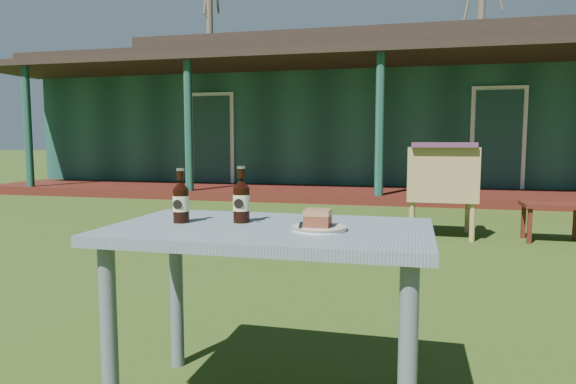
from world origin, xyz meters
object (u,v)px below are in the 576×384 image
(cola_bottle_near, at_px, (241,200))
(side_table, at_px, (554,209))
(plate, at_px, (319,228))
(cola_bottle_far, at_px, (181,201))
(armchair_left, at_px, (442,187))
(cake_slice, at_px, (318,218))
(cafe_table, at_px, (269,253))

(cola_bottle_near, distance_m, side_table, 4.33)
(plate, xyz_separation_m, cola_bottle_far, (-0.56, 0.04, 0.08))
(cola_bottle_near, height_order, cola_bottle_far, cola_bottle_near)
(side_table, bearing_deg, armchair_left, 179.98)
(cake_slice, bearing_deg, cola_bottle_far, 175.80)
(cake_slice, xyz_separation_m, cola_bottle_far, (-0.55, 0.04, 0.04))
(cola_bottle_far, bearing_deg, cake_slice, -4.20)
(cafe_table, xyz_separation_m, plate, (0.20, -0.04, 0.11))
(cola_bottle_near, height_order, side_table, cola_bottle_near)
(cola_bottle_near, bearing_deg, armchair_left, 75.77)
(armchair_left, distance_m, side_table, 1.12)
(plate, bearing_deg, cola_bottle_near, 163.70)
(armchair_left, height_order, side_table, armchair_left)
(cafe_table, xyz_separation_m, armchair_left, (0.83, 3.84, -0.07))
(cola_bottle_far, relative_size, side_table, 0.36)
(plate, relative_size, cola_bottle_near, 0.92)
(cola_bottle_far, xyz_separation_m, armchair_left, (1.19, 3.84, -0.26))
(cake_slice, distance_m, armchair_left, 3.94)
(plate, bearing_deg, cake_slice, -142.33)
(cake_slice, xyz_separation_m, armchair_left, (0.64, 3.88, -0.22))
(cake_slice, height_order, armchair_left, armchair_left)
(plate, height_order, cola_bottle_far, cola_bottle_far)
(cake_slice, distance_m, cola_bottle_near, 0.34)
(armchair_left, bearing_deg, plate, -99.26)
(cola_bottle_far, xyz_separation_m, side_table, (2.29, 3.84, -0.46))
(plate, xyz_separation_m, side_table, (1.73, 3.88, -0.39))
(plate, bearing_deg, side_table, 65.91)
(plate, height_order, cola_bottle_near, cola_bottle_near)
(cola_bottle_far, relative_size, armchair_left, 0.22)
(cafe_table, relative_size, armchair_left, 1.24)
(armchair_left, xyz_separation_m, side_table, (1.10, -0.00, -0.20))
(plate, distance_m, cola_bottle_far, 0.56)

